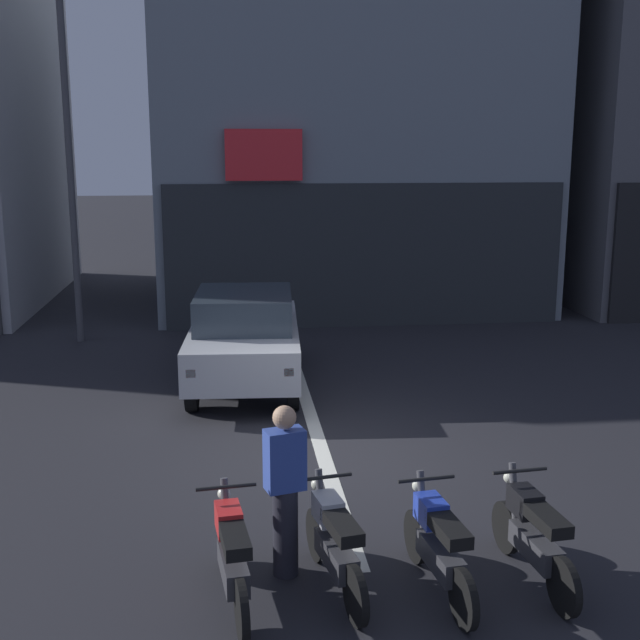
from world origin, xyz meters
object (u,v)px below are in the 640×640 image
at_px(car_silver_crossing_near, 245,335).
at_px(motorcycle_red_row_leftmost, 232,555).
at_px(street_lamp, 68,128).
at_px(motorcycle_silver_row_left_mid, 334,542).
at_px(motorcycle_black_row_right_mid, 533,535).
at_px(motorcycle_blue_row_centre, 438,545).
at_px(person_by_motorcycles, 285,490).

height_order(car_silver_crossing_near, motorcycle_red_row_leftmost, car_silver_crossing_near).
distance_m(street_lamp, motorcycle_silver_row_left_mid, 11.65).
bearing_deg(motorcycle_black_row_right_mid, motorcycle_blue_row_centre, -174.42).
height_order(motorcycle_black_row_right_mid, person_by_motorcycles, person_by_motorcycles).
height_order(street_lamp, motorcycle_silver_row_left_mid, street_lamp).
relative_size(car_silver_crossing_near, motorcycle_red_row_leftmost, 2.52).
distance_m(motorcycle_silver_row_left_mid, person_by_motorcycles, 0.66).
distance_m(street_lamp, motorcycle_red_row_leftmost, 11.47).
relative_size(street_lamp, motorcycle_black_row_right_mid, 4.31).
bearing_deg(motorcycle_blue_row_centre, motorcycle_red_row_leftmost, 179.09).
height_order(motorcycle_red_row_leftmost, person_by_motorcycles, person_by_motorcycles).
bearing_deg(motorcycle_blue_row_centre, car_silver_crossing_near, 103.30).
bearing_deg(motorcycle_blue_row_centre, person_by_motorcycles, 161.05).
bearing_deg(street_lamp, motorcycle_red_row_leftmost, -73.39).
relative_size(motorcycle_blue_row_centre, motorcycle_black_row_right_mid, 1.00).
distance_m(motorcycle_red_row_leftmost, motorcycle_black_row_right_mid, 2.78).
height_order(motorcycle_blue_row_centre, motorcycle_black_row_right_mid, same).
height_order(car_silver_crossing_near, motorcycle_black_row_right_mid, car_silver_crossing_near).
bearing_deg(person_by_motorcycles, motorcycle_blue_row_centre, -18.95).
relative_size(motorcycle_red_row_leftmost, person_by_motorcycles, 1.00).
bearing_deg(motorcycle_red_row_leftmost, person_by_motorcycles, 40.74).
xyz_separation_m(motorcycle_red_row_leftmost, motorcycle_silver_row_left_mid, (0.92, 0.12, 0.00)).
xyz_separation_m(car_silver_crossing_near, person_by_motorcycles, (0.23, -6.23, -0.03)).
distance_m(motorcycle_red_row_leftmost, motorcycle_blue_row_centre, 1.85).
height_order(street_lamp, motorcycle_red_row_leftmost, street_lamp).
relative_size(car_silver_crossing_near, person_by_motorcycles, 2.51).
bearing_deg(street_lamp, car_silver_crossing_near, -47.61).
relative_size(motorcycle_silver_row_left_mid, motorcycle_blue_row_centre, 0.99).
xyz_separation_m(motorcycle_blue_row_centre, motorcycle_black_row_right_mid, (0.93, 0.09, 0.00)).
bearing_deg(street_lamp, person_by_motorcycles, -70.09).
bearing_deg(car_silver_crossing_near, motorcycle_red_row_leftmost, -92.31).
distance_m(car_silver_crossing_near, motorcycle_red_row_leftmost, 6.68).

